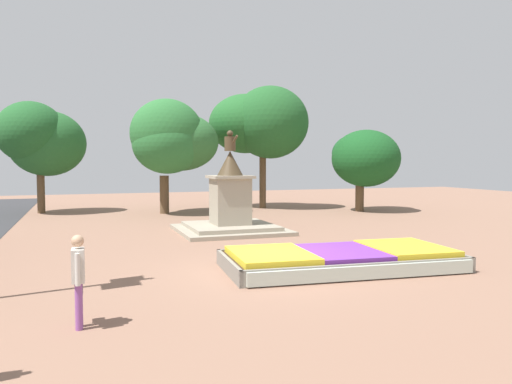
% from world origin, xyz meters
% --- Properties ---
extents(ground_plane, '(72.74, 72.74, 0.00)m').
position_xyz_m(ground_plane, '(0.00, 0.00, 0.00)').
color(ground_plane, '#8C6651').
extents(flower_planter, '(6.84, 3.66, 0.56)m').
position_xyz_m(flower_planter, '(2.02, -0.31, 0.26)').
color(flower_planter, '#38281C').
rests_on(flower_planter, ground_plane).
extents(statue_monument, '(4.48, 4.48, 4.38)m').
position_xyz_m(statue_monument, '(1.17, 7.91, 1.04)').
color(statue_monument, gray).
rests_on(statue_monument, ground_plane).
extents(pedestrian_with_handbag, '(0.23, 0.73, 1.72)m').
position_xyz_m(pedestrian_with_handbag, '(-5.01, -3.19, 0.97)').
color(pedestrian_with_handbag, '#8C4C99').
rests_on(pedestrian_with_handbag, ground_plane).
extents(park_tree_far_left, '(6.15, 5.97, 7.86)m').
position_xyz_m(park_tree_far_left, '(6.04, 17.80, 5.51)').
color(park_tree_far_left, brown).
rests_on(park_tree_far_left, ground_plane).
extents(park_tree_behind_statue, '(4.23, 4.40, 4.97)m').
position_xyz_m(park_tree_behind_statue, '(11.54, 13.96, 3.38)').
color(park_tree_behind_statue, brown).
rests_on(park_tree_behind_statue, ground_plane).
extents(park_tree_far_right, '(4.99, 4.44, 6.50)m').
position_xyz_m(park_tree_far_right, '(-7.10, 19.07, 4.38)').
color(park_tree_far_right, brown).
rests_on(park_tree_far_right, ground_plane).
extents(park_tree_street_side, '(5.18, 4.83, 6.58)m').
position_xyz_m(park_tree_street_side, '(0.10, 15.94, 4.29)').
color(park_tree_street_side, brown).
rests_on(park_tree_street_side, ground_plane).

